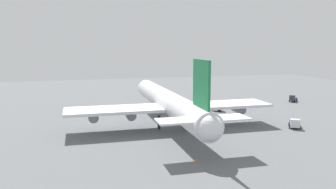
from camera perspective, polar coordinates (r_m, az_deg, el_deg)
The scene contains 8 objects.
ground_plane at distance 88.87m, azimuth -0.00°, elevation -5.25°, with size 251.23×251.23×0.00m, color slate.
cargo_airplane at distance 87.23m, azimuth 0.07°, elevation -1.36°, with size 62.81×51.96×18.27m.
cargo_loader at distance 116.23m, azimuth 7.18°, elevation -1.57°, with size 5.14×4.61×2.03m.
catering_truck at distance 108.52m, azimuth 8.09°, elevation -2.18°, with size 4.43×5.47×2.52m.
baggage_tug at distance 133.61m, azimuth 20.36°, elevation -0.64°, with size 4.45×4.77×2.54m.
pushback_tractor at distance 91.91m, azimuth 20.61°, elevation -4.54°, with size 5.09×4.34×2.50m.
safety_cone_nose at distance 115.25m, azimuth -4.96°, elevation -1.95°, with size 0.44×0.44×0.63m, color orange.
safety_cone_tail at distance 62.21m, azimuth 4.81°, elevation -11.00°, with size 0.49×0.49×0.70m, color orange.
Camera 1 is at (-83.39, 22.40, 21.00)m, focal length 36.10 mm.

